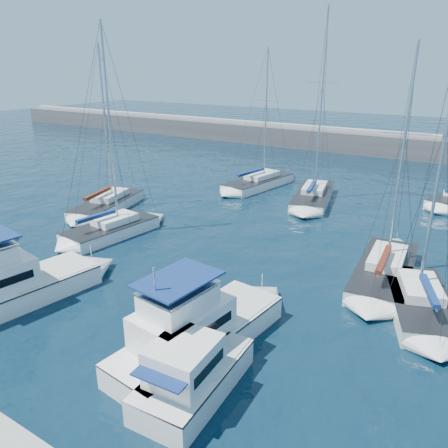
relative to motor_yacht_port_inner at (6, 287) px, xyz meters
The scene contains 11 objects.
ground 8.24m from the motor_yacht_port_inner, 33.58° to the left, with size 220.00×220.00×0.00m, color black.
breakwater 56.92m from the motor_yacht_port_inner, 83.14° to the left, with size 160.00×6.00×4.45m.
motor_yacht_port_inner is the anchor object (origin of this frame).
motor_yacht_stbd_inner 11.59m from the motor_yacht_port_inner, ahead, with size 4.20×9.76×4.69m.
motor_yacht_stbd_outer 12.94m from the motor_yacht_port_inner, ahead, with size 3.05×5.88×3.20m.
sailboat_mid_a 17.25m from the motor_yacht_port_inner, 117.81° to the left, with size 5.14×9.12×14.85m.
sailboat_mid_b 11.09m from the motor_yacht_port_inner, 105.14° to the left, with size 3.94×7.86×16.02m.
sailboat_mid_d 22.49m from the motor_yacht_port_inner, 40.35° to the left, with size 3.88×9.38×14.37m.
sailboat_mid_e 22.85m from the motor_yacht_port_inner, 30.40° to the left, with size 5.40×8.14×16.17m.
sailboat_back_a 29.81m from the motor_yacht_port_inner, 89.67° to the left, with size 4.58×9.81×14.74m.
sailboat_back_b 28.87m from the motor_yacht_port_inner, 75.54° to the left, with size 5.22×9.99×18.02m.
Camera 1 is at (14.90, -16.34, 12.75)m, focal length 35.00 mm.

